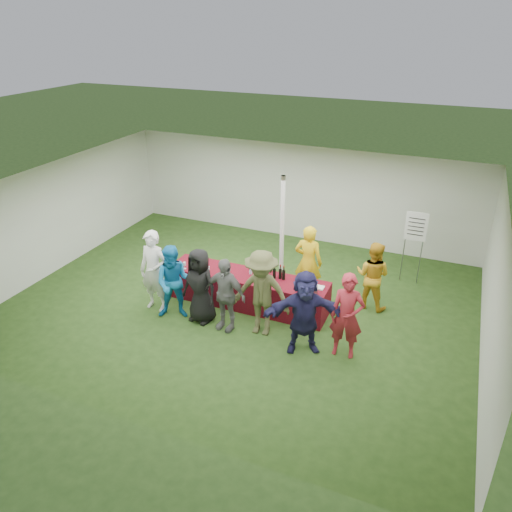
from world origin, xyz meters
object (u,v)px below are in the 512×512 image
at_px(customer_3, 225,294).
at_px(customer_4, 261,293).
at_px(serving_table, 248,290).
at_px(staff_pourer, 308,262).
at_px(customer_6, 347,316).
at_px(customer_2, 200,286).
at_px(dump_bucket, 312,290).
at_px(customer_0, 154,271).
at_px(wine_list_sign, 415,232).
at_px(customer_1, 174,283).
at_px(staff_back, 373,275).
at_px(customer_5, 304,312).

distance_m(customer_3, customer_4, 0.76).
height_order(serving_table, staff_pourer, staff_pourer).
relative_size(serving_table, customer_6, 2.10).
height_order(customer_2, customer_6, customer_6).
distance_m(dump_bucket, customer_0, 3.40).
bearing_deg(customer_6, wine_list_sign, 72.56).
distance_m(customer_0, customer_1, 0.60).
bearing_deg(dump_bucket, serving_table, 171.86).
bearing_deg(customer_6, staff_pourer, 121.16).
bearing_deg(dump_bucket, customer_4, -142.14).
relative_size(serving_table, customer_3, 2.26).
height_order(staff_back, customer_4, customer_4).
bearing_deg(customer_4, customer_5, -16.48).
relative_size(staff_pourer, customer_4, 0.96).
bearing_deg(customer_1, customer_5, -23.52).
bearing_deg(customer_4, customer_6, -5.56).
distance_m(wine_list_sign, staff_pourer, 2.68).
distance_m(customer_1, customer_6, 3.65).
xyz_separation_m(customer_1, customer_6, (3.64, 0.10, 0.03)).
distance_m(staff_pourer, customer_0, 3.40).
xyz_separation_m(customer_3, customer_6, (2.48, 0.08, 0.06)).
bearing_deg(customer_4, customer_1, -179.15).
distance_m(serving_table, customer_5, 2.04).
relative_size(staff_back, customer_5, 0.92).
relative_size(customer_3, customer_4, 0.87).
bearing_deg(customer_1, customer_2, -12.89).
bearing_deg(staff_pourer, customer_0, 32.05).
relative_size(dump_bucket, staff_pourer, 0.13).
height_order(serving_table, customer_2, customer_2).
bearing_deg(customer_2, customer_1, -160.90).
height_order(customer_0, customer_3, customer_0).
xyz_separation_m(staff_pourer, customer_3, (-1.16, -1.87, -0.08)).
bearing_deg(staff_pourer, customer_6, 127.08).
distance_m(serving_table, customer_0, 2.08).
distance_m(serving_table, customer_3, 1.10).
height_order(customer_0, customer_2, customer_0).
distance_m(serving_table, dump_bucket, 1.62).
relative_size(serving_table, customer_2, 2.19).
relative_size(serving_table, customer_1, 2.19).
distance_m(dump_bucket, wine_list_sign, 3.21).
relative_size(dump_bucket, customer_5, 0.13).
xyz_separation_m(staff_pourer, customer_2, (-1.77, -1.80, -0.06)).
height_order(serving_table, customer_0, customer_0).
height_order(staff_back, customer_5, customer_5).
relative_size(serving_table, customer_0, 1.96).
relative_size(staff_back, customer_6, 0.91).
xyz_separation_m(dump_bucket, wine_list_sign, (1.64, 2.72, 0.48)).
distance_m(wine_list_sign, customer_5, 3.93).
height_order(wine_list_sign, customer_2, wine_list_sign).
xyz_separation_m(dump_bucket, customer_3, (-1.59, -0.79, -0.04)).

